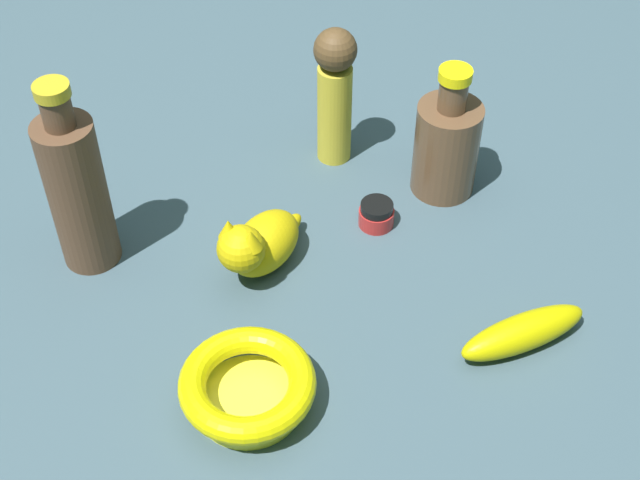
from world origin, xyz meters
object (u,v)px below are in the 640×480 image
bottle_short (447,144)px  banana (523,332)px  person_figure_adult (335,91)px  bowl (248,387)px  bottle_tall (77,189)px  cat_figurine (258,243)px  nail_polish_jar (376,214)px

bottle_short → banana: 0.27m
person_figure_adult → bottle_short: bearing=-148.2°
bowl → bottle_tall: (0.29, 0.04, 0.08)m
banana → bowl: 0.30m
cat_figurine → bottle_tall: (0.13, 0.15, 0.07)m
bottle_tall → bottle_short: bearing=-108.1°
bottle_short → banana: bearing=159.1°
cat_figurine → person_figure_adult: 0.23m
banana → person_figure_adult: 0.39m
banana → nail_polish_jar: banana is taller
person_figure_adult → bottle_tall: bearing=88.4°
bottle_short → bowl: 0.41m
cat_figurine → bottle_short: 0.27m
bottle_short → banana: (-0.25, 0.10, -0.05)m
cat_figurine → bowl: cat_figurine is taller
cat_figurine → bottle_short: bottle_short is taller
cat_figurine → nail_polish_jar: (-0.02, -0.16, -0.02)m
bottle_short → nail_polish_jar: bearing=94.3°
cat_figurine → bottle_tall: bearing=49.9°
bottle_short → bowl: bearing=111.4°
bottle_short → person_figure_adult: 0.16m
bottle_short → bowl: bottle_short is taller
person_figure_adult → banana: bearing=177.7°
cat_figurine → banana: bearing=-145.8°
banana → nail_polish_jar: 0.24m
nail_polish_jar → bowl: bearing=117.7°
bottle_tall → person_figure_adult: bearing=-91.6°
cat_figurine → bowl: size_ratio=0.97×
bowl → cat_figurine: bearing=-34.9°
nail_polish_jar → bottle_tall: bottle_tall is taller
bottle_short → nail_polish_jar: bottle_short is taller
cat_figurine → person_figure_adult: size_ratio=0.71×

